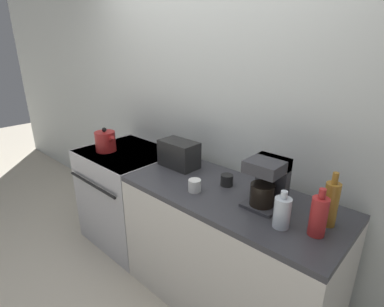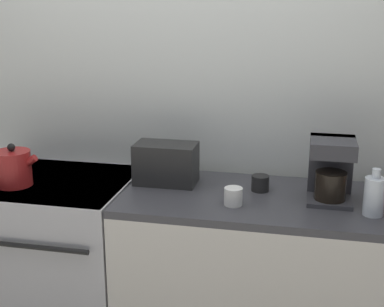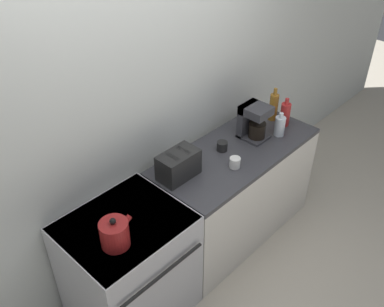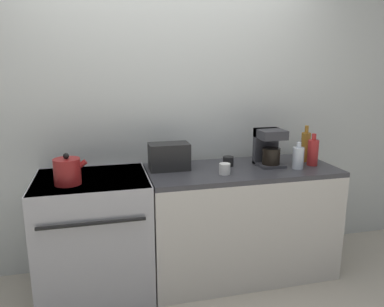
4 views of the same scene
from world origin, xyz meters
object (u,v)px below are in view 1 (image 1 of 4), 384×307
object	(u,v)px
toaster	(179,154)
bottle_clear	(282,212)
stove	(130,195)
cup_black	(227,180)
bottle_amber	(331,203)
coffee_maker	(267,181)
kettle	(105,141)
cup_white	(195,185)
bottle_red	(319,216)

from	to	relation	value
toaster	bottle_clear	size ratio (longest dim) A/B	1.47
stove	cup_black	xyz separation A→B (m)	(1.05, 0.07, 0.47)
bottle_clear	bottle_amber	distance (m)	0.26
bottle_clear	bottle_amber	xyz separation A→B (m)	(0.17, 0.19, 0.04)
toaster	cup_black	world-z (taller)	toaster
toaster	bottle_clear	world-z (taller)	bottle_clear
stove	coffee_maker	xyz separation A→B (m)	(1.37, 0.02, 0.58)
kettle	coffee_maker	bearing A→B (deg)	4.91
toaster	cup_white	size ratio (longest dim) A/B	3.69
toaster	stove	bearing A→B (deg)	-171.90
coffee_maker	cup_white	xyz separation A→B (m)	(-0.42, -0.16, -0.11)
bottle_clear	stove	bearing A→B (deg)	175.22
stove	toaster	bearing A→B (deg)	8.10
cup_white	bottle_amber	bearing A→B (deg)	14.51
cup_white	stove	bearing A→B (deg)	171.50
bottle_clear	kettle	bearing A→B (deg)	179.33
stove	cup_white	world-z (taller)	cup_white
cup_white	bottle_clear	bearing A→B (deg)	1.19
bottle_clear	cup_black	bearing A→B (deg)	158.34
stove	cup_white	distance (m)	1.07
kettle	toaster	distance (m)	0.75
bottle_clear	bottle_amber	world-z (taller)	bottle_amber
kettle	bottle_clear	world-z (taller)	kettle
coffee_maker	bottle_amber	distance (m)	0.35
bottle_red	cup_white	xyz separation A→B (m)	(-0.76, -0.07, -0.07)
bottle_red	cup_white	size ratio (longest dim) A/B	3.09
kettle	bottle_red	size ratio (longest dim) A/B	0.87
bottle_red	cup_black	size ratio (longest dim) A/B	3.00
stove	toaster	xyz separation A→B (m)	(0.58, 0.08, 0.53)
toaster	coffee_maker	world-z (taller)	coffee_maker
cup_white	kettle	bearing A→B (deg)	178.31
stove	bottle_amber	xyz separation A→B (m)	(1.72, 0.06, 0.56)
stove	cup_black	bearing A→B (deg)	3.71
kettle	cup_black	distance (m)	1.21
bottle_amber	toaster	bearing A→B (deg)	178.71
bottle_red	bottle_clear	distance (m)	0.17
cup_white	bottle_red	bearing A→B (deg)	5.31
bottle_amber	cup_black	size ratio (longest dim) A/B	3.53
stove	cup_white	size ratio (longest dim) A/B	10.72
kettle	coffee_maker	world-z (taller)	coffee_maker
bottle_amber	cup_white	xyz separation A→B (m)	(-0.77, -0.20, -0.09)
stove	kettle	size ratio (longest dim) A/B	3.98
kettle	bottle_red	distance (m)	1.86
bottle_red	bottle_amber	size ratio (longest dim) A/B	0.85
bottle_amber	bottle_clear	bearing A→B (deg)	-132.49
kettle	bottle_red	world-z (taller)	bottle_red
kettle	bottle_clear	xyz separation A→B (m)	(1.69, -0.02, -0.00)
coffee_maker	stove	bearing A→B (deg)	-179.14
kettle	bottle_amber	bearing A→B (deg)	5.11
bottle_amber	stove	bearing A→B (deg)	-178.10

